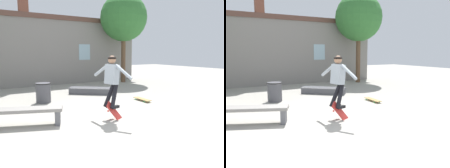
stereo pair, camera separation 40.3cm
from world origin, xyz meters
TOP-DOWN VIEW (x-y plane):
  - ground_plane at (0.00, 0.00)m, footprint 40.00×40.00m
  - building_backdrop at (-0.01, 7.32)m, footprint 12.79×0.52m
  - tree_right at (4.73, 6.15)m, footprint 2.75×2.75m
  - park_bench at (-1.93, 0.85)m, footprint 1.96×1.11m
  - skate_ledge at (1.36, 3.69)m, footprint 1.78×1.58m
  - trash_bin at (-0.83, 3.15)m, footprint 0.55×0.55m
  - skater at (0.23, 0.16)m, footprint 0.45×1.31m
  - skateboard_flipping at (0.28, 0.07)m, footprint 0.64×0.20m
  - skateboard_resting at (2.37, 1.48)m, footprint 0.25×0.81m

SIDE VIEW (x-z plane):
  - ground_plane at x=0.00m, z-range 0.00..0.00m
  - skateboard_resting at x=2.37m, z-range 0.03..0.11m
  - skate_ledge at x=1.36m, z-range 0.00..0.29m
  - skateboard_flipping at x=0.28m, z-range -0.20..0.53m
  - park_bench at x=-1.93m, z-range 0.11..0.55m
  - trash_bin at x=-0.83m, z-range 0.02..0.73m
  - skater at x=0.23m, z-range 0.45..1.85m
  - building_backdrop at x=-0.01m, z-range -0.53..4.46m
  - tree_right at x=4.73m, z-range 1.19..6.38m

